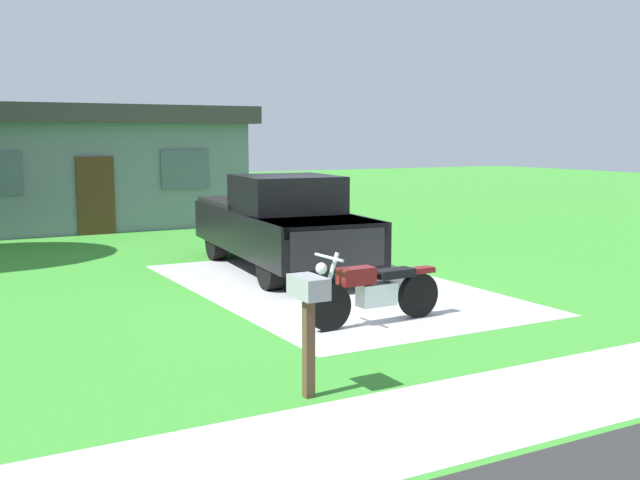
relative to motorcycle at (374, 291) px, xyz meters
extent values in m
plane|color=#398F2E|center=(0.74, 2.60, -0.47)|extent=(80.00, 80.00, 0.00)
cube|color=#B1B1B1|center=(0.74, 2.60, -0.47)|extent=(4.47, 7.40, 0.01)
cube|color=#BABAB4|center=(0.74, -3.40, -0.47)|extent=(36.00, 1.80, 0.01)
cylinder|color=black|center=(-0.76, -0.03, -0.14)|extent=(0.66, 0.15, 0.66)
cylinder|color=black|center=(0.79, 0.03, -0.14)|extent=(0.66, 0.15, 0.66)
cube|color=silver|center=(0.04, 0.00, -0.05)|extent=(0.57, 0.28, 0.32)
cube|color=maroon|center=(-0.31, -0.01, 0.25)|extent=(0.53, 0.28, 0.24)
cube|color=black|center=(0.34, 0.01, 0.23)|extent=(0.61, 0.30, 0.12)
cube|color=maroon|center=(0.79, 0.03, 0.23)|extent=(0.49, 0.22, 0.08)
cylinder|color=silver|center=(-0.76, -0.03, 0.23)|extent=(0.33, 0.07, 0.77)
cylinder|color=silver|center=(-0.76, -0.03, 0.55)|extent=(0.07, 0.70, 0.04)
sphere|color=silver|center=(-0.88, -0.04, 0.41)|extent=(0.16, 0.16, 0.16)
cylinder|color=black|center=(1.39, 2.76, -0.05)|extent=(0.38, 0.87, 0.84)
cylinder|color=black|center=(-0.24, 2.92, -0.05)|extent=(0.38, 0.87, 0.84)
cylinder|color=black|center=(1.74, 6.24, -0.05)|extent=(0.38, 0.87, 0.84)
cylinder|color=black|center=(0.10, 6.40, -0.05)|extent=(0.38, 0.87, 0.84)
cube|color=black|center=(0.75, 4.63, 0.33)|extent=(2.54, 5.77, 0.80)
cube|color=black|center=(0.57, 2.79, 0.63)|extent=(2.08, 2.08, 0.20)
cube|color=black|center=(0.71, 4.23, 1.08)|extent=(1.98, 2.07, 0.70)
cube|color=#3F4C56|center=(0.63, 3.43, 0.98)|extent=(1.71, 0.33, 0.60)
cube|color=black|center=(0.91, 6.17, 0.58)|extent=(2.13, 2.58, 0.50)
cube|color=black|center=(0.48, 1.86, 0.33)|extent=(1.70, 0.27, 0.64)
cube|color=#4C3823|center=(-2.26, -2.27, 0.08)|extent=(0.10, 0.10, 1.10)
cube|color=gray|center=(-2.26, -2.27, 0.68)|extent=(0.26, 0.48, 0.22)
cube|color=slate|center=(-1.19, 14.47, 1.03)|extent=(9.00, 5.00, 3.00)
cube|color=#383333|center=(-1.19, 14.47, 2.78)|extent=(9.60, 5.60, 0.50)
cube|color=#4C2D19|center=(-1.19, 11.94, 0.58)|extent=(1.00, 0.08, 2.10)
cube|color=#4C5966|center=(1.33, 11.94, 1.23)|extent=(1.40, 0.06, 1.10)
camera|label=1|loc=(-5.80, -8.92, 2.19)|focal=42.85mm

